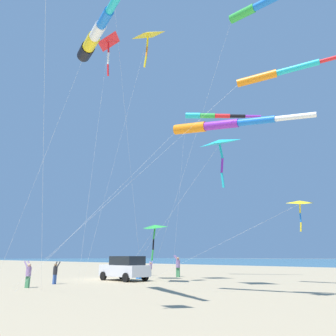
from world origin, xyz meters
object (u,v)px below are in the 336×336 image
object	(u,v)px
kite_windsock_striped_overhead	(264,3)
kite_windsock_long_streamer_right	(218,125)
kite_delta_teal_far_right	(219,143)
kite_windsock_yellow_midlevel	(212,116)
kite_delta_blue_topmost	(298,204)
kite_windsock_rainbow_low_near	(93,39)
person_child_green_jacket	(28,273)
parked_car	(125,268)
kite_delta_magenta_far_left	(155,228)
kite_delta_black_fish_shape	(148,35)
person_child_grey_jacket	(151,267)
person_bystander_far	(55,272)
kite_delta_white_trailing	(108,42)
kite_windsock_purple_drifting	(278,73)
person_adult_flyer	(178,265)
cooler_box	(140,276)

from	to	relation	value
kite_windsock_striped_overhead	kite_windsock_long_streamer_right	xyz separation A→B (m)	(-4.13, 1.12, -9.63)
kite_delta_teal_far_right	kite_windsock_yellow_midlevel	xyz separation A→B (m)	(7.69, 6.65, 6.58)
kite_delta_blue_topmost	kite_windsock_rainbow_low_near	xyz separation A→B (m)	(-8.27, 6.12, 8.38)
person_child_green_jacket	kite_windsock_striped_overhead	size ratio (longest dim) A/B	0.08
parked_car	kite_delta_magenta_far_left	world-z (taller)	kite_delta_magenta_far_left
person_child_green_jacket	kite_delta_black_fish_shape	bearing A→B (deg)	-22.98
person_child_grey_jacket	kite_windsock_rainbow_low_near	xyz separation A→B (m)	(-15.04, -12.81, 11.90)
kite_delta_teal_far_right	kite_windsock_yellow_midlevel	size ratio (longest dim) A/B	0.81
kite_delta_magenta_far_left	kite_windsock_rainbow_low_near	world-z (taller)	kite_windsock_rainbow_low_near
person_bystander_far	kite_delta_blue_topmost	size ratio (longest dim) A/B	0.10
person_child_green_jacket	person_child_grey_jacket	bearing A→B (deg)	20.10
kite_delta_blue_topmost	kite_delta_magenta_far_left	world-z (taller)	kite_delta_magenta_far_left
parked_car	kite_windsock_long_streamer_right	distance (m)	14.49
person_child_grey_jacket	kite_windsock_rainbow_low_near	world-z (taller)	kite_windsock_rainbow_low_near
kite_windsock_striped_overhead	kite_delta_white_trailing	world-z (taller)	kite_windsock_striped_overhead
parked_car	kite_delta_teal_far_right	distance (m)	12.30
kite_windsock_purple_drifting	kite_delta_black_fish_shape	size ratio (longest dim) A/B	0.85
person_adult_flyer	kite_delta_blue_topmost	distance (m)	17.04
kite_windsock_long_streamer_right	kite_windsock_rainbow_low_near	xyz separation A→B (m)	(-5.87, 3.33, 4.11)
kite_windsock_striped_overhead	kite_delta_teal_far_right	size ratio (longest dim) A/B	1.47
person_child_grey_jacket	kite_delta_blue_topmost	xyz separation A→B (m)	(-6.77, -18.93, 3.52)
kite_windsock_purple_drifting	kite_delta_white_trailing	xyz separation A→B (m)	(-2.70, 11.26, 6.40)
parked_car	person_child_green_jacket	xyz separation A→B (m)	(-7.90, -1.00, -0.10)
person_child_grey_jacket	kite_windsock_purple_drifting	world-z (taller)	kite_windsock_purple_drifting
kite_windsock_yellow_midlevel	kite_windsock_rainbow_low_near	size ratio (longest dim) A/B	1.19
kite_windsock_purple_drifting	kite_windsock_striped_overhead	bearing A→B (deg)	31.45
person_child_green_jacket	kite_delta_black_fish_shape	world-z (taller)	kite_delta_black_fish_shape
kite_delta_white_trailing	kite_windsock_yellow_midlevel	size ratio (longest dim) A/B	1.06
person_child_grey_jacket	kite_windsock_rainbow_low_near	distance (m)	23.06
person_child_green_jacket	kite_delta_black_fish_shape	distance (m)	20.05
kite_windsock_purple_drifting	kite_windsock_long_streamer_right	size ratio (longest dim) A/B	1.23
person_adult_flyer	person_bystander_far	distance (m)	11.84
kite_windsock_yellow_midlevel	person_child_grey_jacket	bearing A→B (deg)	110.20
parked_car	kite_delta_blue_topmost	world-z (taller)	kite_delta_blue_topmost
person_child_grey_jacket	kite_windsock_striped_overhead	bearing A→B (deg)	-106.27
kite_delta_blue_topmost	person_child_grey_jacket	bearing A→B (deg)	70.32
kite_windsock_purple_drifting	kite_windsock_rainbow_low_near	size ratio (longest dim) A/B	1.24
person_child_grey_jacket	kite_delta_black_fish_shape	xyz separation A→B (m)	(-7.48, -7.98, 18.80)
kite_windsock_purple_drifting	cooler_box	bearing A→B (deg)	73.76
parked_car	kite_windsock_striped_overhead	xyz separation A→B (m)	(1.18, -13.09, 17.24)
parked_car	person_child_green_jacket	bearing A→B (deg)	-172.79
parked_car	kite_windsock_long_streamer_right	xyz separation A→B (m)	(-2.95, -11.98, 7.61)
kite_windsock_purple_drifting	kite_delta_magenta_far_left	size ratio (longest dim) A/B	2.46
kite_windsock_long_streamer_right	kite_delta_magenta_far_left	world-z (taller)	kite_windsock_long_streamer_right
cooler_box	kite_delta_teal_far_right	xyz separation A→B (m)	(-1.37, -10.00, 9.03)
parked_car	kite_delta_white_trailing	size ratio (longest dim) A/B	0.25
person_bystander_far	kite_windsock_purple_drifting	world-z (taller)	kite_windsock_purple_drifting
kite_delta_blue_topmost	kite_delta_magenta_far_left	bearing A→B (deg)	76.98
kite_delta_blue_topmost	person_bystander_far	bearing A→B (deg)	107.83
cooler_box	kite_delta_blue_topmost	bearing A→B (deg)	-100.35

